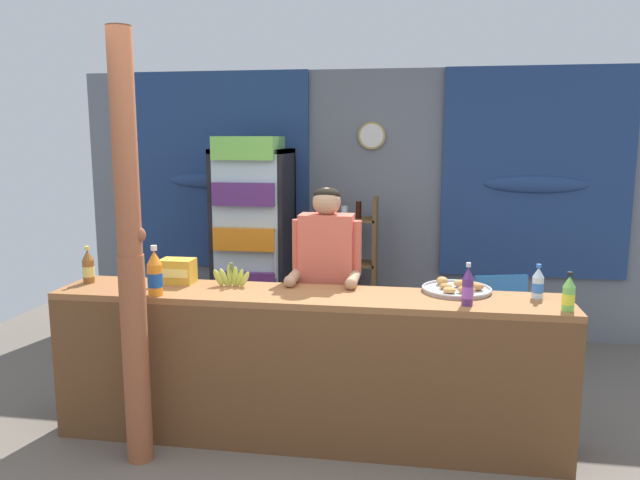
# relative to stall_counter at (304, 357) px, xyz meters

# --- Properties ---
(ground_plane) EXTENTS (7.43, 7.43, 0.00)m
(ground_plane) POSITION_rel_stall_counter_xyz_m (0.12, 0.71, -0.58)
(ground_plane) COLOR #665B51
(back_wall_curtained) EXTENTS (5.55, 0.22, 2.54)m
(back_wall_curtained) POSITION_rel_stall_counter_xyz_m (0.13, 2.41, 0.73)
(back_wall_curtained) COLOR slate
(back_wall_curtained) RESTS_ON ground
(stall_counter) EXTENTS (3.18, 0.51, 0.96)m
(stall_counter) POSITION_rel_stall_counter_xyz_m (0.00, 0.00, 0.00)
(stall_counter) COLOR #935B33
(stall_counter) RESTS_ON ground
(timber_post) EXTENTS (0.17, 0.15, 2.51)m
(timber_post) POSITION_rel_stall_counter_xyz_m (-0.94, -0.31, 0.62)
(timber_post) COLOR #995133
(timber_post) RESTS_ON ground
(drink_fridge) EXTENTS (0.67, 0.65, 1.92)m
(drink_fridge) POSITION_rel_stall_counter_xyz_m (-0.81, 1.83, 0.46)
(drink_fridge) COLOR black
(drink_fridge) RESTS_ON ground
(bottle_shelf_rack) EXTENTS (0.48, 0.28, 1.37)m
(bottle_shelf_rack) POSITION_rel_stall_counter_xyz_m (0.07, 2.04, 0.13)
(bottle_shelf_rack) COLOR brown
(bottle_shelf_rack) RESTS_ON ground
(plastic_lawn_chair) EXTENTS (0.54, 0.54, 0.86)m
(plastic_lawn_chair) POSITION_rel_stall_counter_xyz_m (1.29, 1.39, -0.09)
(plastic_lawn_chair) COLOR #3884D6
(plastic_lawn_chair) RESTS_ON ground
(shopkeeper) EXTENTS (0.48, 0.42, 1.58)m
(shopkeeper) POSITION_rel_stall_counter_xyz_m (0.06, 0.51, 0.41)
(shopkeeper) COLOR #28282D
(shopkeeper) RESTS_ON ground
(soda_bottle_orange_soda) EXTENTS (0.09, 0.09, 0.31)m
(soda_bottle_orange_soda) POSITION_rel_stall_counter_xyz_m (-0.91, -0.08, 0.51)
(soda_bottle_orange_soda) COLOR orange
(soda_bottle_orange_soda) RESTS_ON stall_counter
(soda_bottle_water) EXTENTS (0.07, 0.07, 0.21)m
(soda_bottle_water) POSITION_rel_stall_counter_xyz_m (1.39, 0.22, 0.46)
(soda_bottle_water) COLOR silver
(soda_bottle_water) RESTS_ON stall_counter
(soda_bottle_grape_soda) EXTENTS (0.07, 0.07, 0.25)m
(soda_bottle_grape_soda) POSITION_rel_stall_counter_xyz_m (0.96, -0.01, 0.48)
(soda_bottle_grape_soda) COLOR #56286B
(soda_bottle_grape_soda) RESTS_ON stall_counter
(soda_bottle_lime_soda) EXTENTS (0.07, 0.07, 0.22)m
(soda_bottle_lime_soda) POSITION_rel_stall_counter_xyz_m (1.51, -0.04, 0.47)
(soda_bottle_lime_soda) COLOR #75C64C
(soda_bottle_lime_soda) RESTS_ON stall_counter
(soda_bottle_iced_tea) EXTENTS (0.08, 0.08, 0.25)m
(soda_bottle_iced_tea) POSITION_rel_stall_counter_xyz_m (-1.48, 0.16, 0.48)
(soda_bottle_iced_tea) COLOR brown
(soda_bottle_iced_tea) RESTS_ON stall_counter
(snack_box_choco_powder) EXTENTS (0.22, 0.16, 0.16)m
(snack_box_choco_powder) POSITION_rel_stall_counter_xyz_m (-0.89, 0.24, 0.46)
(snack_box_choco_powder) COLOR gold
(snack_box_choco_powder) RESTS_ON stall_counter
(pastry_tray) EXTENTS (0.43, 0.43, 0.07)m
(pastry_tray) POSITION_rel_stall_counter_xyz_m (0.92, 0.30, 0.40)
(pastry_tray) COLOR #BCBCC1
(pastry_tray) RESTS_ON stall_counter
(banana_bunch) EXTENTS (0.26, 0.06, 0.16)m
(banana_bunch) POSITION_rel_stall_counter_xyz_m (-0.52, 0.22, 0.43)
(banana_bunch) COLOR #B7C647
(banana_bunch) RESTS_ON stall_counter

